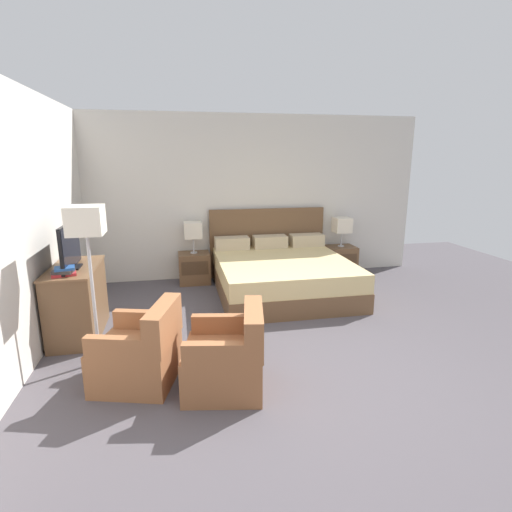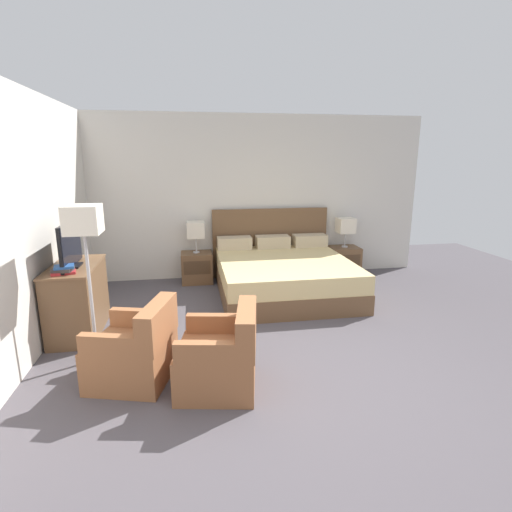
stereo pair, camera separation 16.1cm
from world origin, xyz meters
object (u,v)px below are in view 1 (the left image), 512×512
dresser (77,300)px  armchair_companion (228,359)px  bed (281,274)px  table_lamp_right (342,225)px  book_red_cover (64,274)px  book_small_top (65,268)px  table_lamp_left (193,230)px  nightstand_left (194,268)px  nightstand_right (340,260)px  book_blue_cover (63,271)px  armchair_by_window (141,353)px  floor_lamp (87,233)px  tv (70,247)px

dresser → armchair_companion: size_ratio=1.32×
bed → dresser: (-2.71, -1.00, 0.12)m
table_lamp_right → book_red_cover: (-4.01, -2.12, -0.04)m
armchair_companion → bed: bearing=65.0°
table_lamp_right → book_small_top: (-3.99, -2.12, 0.02)m
table_lamp_left → book_small_top: 2.55m
nightstand_left → nightstand_right: bearing=0.0°
nightstand_left → book_blue_cover: 2.64m
dresser → armchair_by_window: size_ratio=1.24×
table_lamp_left → table_lamp_right: bearing=0.0°
nightstand_left → book_small_top: size_ratio=2.61×
book_red_cover → book_blue_cover: book_blue_cover is taller
bed → book_blue_cover: size_ratio=10.94×
book_blue_cover → armchair_companion: 2.01m
floor_lamp → book_blue_cover: bearing=131.9°
table_lamp_left → book_blue_cover: 2.56m
book_red_cover → floor_lamp: 0.72m
nightstand_right → armchair_companion: (-2.43, -3.22, 0.03)m
book_blue_cover → armchair_companion: book_blue_cover is taller
table_lamp_left → dresser: bearing=-128.8°
book_blue_cover → armchair_companion: size_ratio=0.24×
nightstand_left → armchair_companion: 3.23m
book_red_cover → armchair_companion: (1.58, -1.10, -0.56)m
nightstand_right → armchair_by_window: (-3.20, -2.97, 0.03)m
book_red_cover → armchair_companion: 2.00m
bed → floor_lamp: (-2.37, -1.75, 1.03)m
tv → floor_lamp: size_ratio=0.47×
book_red_cover → floor_lamp: bearing=-48.3°
nightstand_left → book_small_top: 2.63m
bed → armchair_companion: 2.71m
book_small_top → armchair_by_window: bearing=-47.0°
nightstand_right → table_lamp_right: table_lamp_right is taller
bed → table_lamp_right: size_ratio=4.14×
tv → floor_lamp: floor_lamp is taller
bed → armchair_by_window: size_ratio=2.50×
tv → armchair_by_window: 1.60m
bed → book_small_top: 3.09m
tv → book_small_top: size_ratio=3.88×
nightstand_left → table_lamp_right: size_ratio=0.99×
table_lamp_left → nightstand_right: bearing=-0.0°
armchair_by_window → floor_lamp: 1.23m
book_blue_cover → book_small_top: 0.04m
nightstand_left → floor_lamp: (-1.09, -2.51, 1.08)m
table_lamp_left → book_blue_cover: size_ratio=2.64×
dresser → armchair_by_window: (0.79, -1.20, -0.14)m
nightstand_left → dresser: size_ratio=0.48×
floor_lamp → nightstand_left: bearing=66.6°
book_red_cover → armchair_by_window: size_ratio=0.28×
nightstand_right → tv: bearing=-155.5°
armchair_by_window → floor_lamp: size_ratio=0.53×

